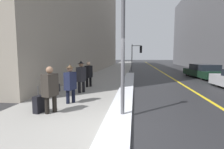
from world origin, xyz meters
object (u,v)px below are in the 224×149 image
pedestrian_with_shoulder_bag (50,88)px  pedestrian_trailing (70,82)px  rolling_suitcase (39,104)px  traffic_light_near (138,52)px  pedestrian_in_glasses (81,75)px  pedestrian_nearside (89,73)px  lamp_post (123,38)px  parked_car_dark_green (204,71)px

pedestrian_with_shoulder_bag → pedestrian_trailing: size_ratio=0.99×
pedestrian_with_shoulder_bag → rolling_suitcase: (-0.43, -0.05, -0.59)m
traffic_light_near → pedestrian_trailing: traffic_light_near is taller
pedestrian_in_glasses → rolling_suitcase: 3.52m
pedestrian_with_shoulder_bag → rolling_suitcase: pedestrian_with_shoulder_bag is taller
pedestrian_trailing → rolling_suitcase: pedestrian_trailing is taller
traffic_light_near → pedestrian_nearside: size_ratio=2.11×
pedestrian_with_shoulder_bag → pedestrian_trailing: pedestrian_trailing is taller
lamp_post → pedestrian_with_shoulder_bag: (-2.48, 0.13, -1.62)m
pedestrian_with_shoulder_bag → rolling_suitcase: bearing=-70.3°
pedestrian_in_glasses → parked_car_dark_green: 11.77m
pedestrian_in_glasses → lamp_post: bearing=48.4°
traffic_light_near → parked_car_dark_green: 8.39m
parked_car_dark_green → traffic_light_near: bearing=39.5°
lamp_post → pedestrian_with_shoulder_bag: lamp_post is taller
pedestrian_nearside → rolling_suitcase: (-0.38, -5.22, -0.58)m
lamp_post → parked_car_dark_green: bearing=59.7°
lamp_post → pedestrian_in_glasses: 4.56m
rolling_suitcase → lamp_post: bearing=101.9°
lamp_post → pedestrian_with_shoulder_bag: size_ratio=2.54×
pedestrian_with_shoulder_bag → pedestrian_in_glasses: pedestrian_in_glasses is taller
pedestrian_trailing → pedestrian_in_glasses: 2.10m
traffic_light_near → pedestrian_nearside: (-3.22, -11.58, -1.55)m
pedestrian_with_shoulder_bag → pedestrian_trailing: 1.31m
pedestrian_nearside → parked_car_dark_green: (9.03, 5.83, -0.31)m
pedestrian_in_glasses → rolling_suitcase: bearing=5.9°
pedestrian_with_shoulder_bag → pedestrian_nearside: (-0.05, 5.17, -0.01)m
traffic_light_near → parked_car_dark_green: bearing=-43.1°
parked_car_dark_green → pedestrian_in_glasses: bearing=124.6°
traffic_light_near → pedestrian_trailing: bearing=-99.3°
traffic_light_near → rolling_suitcase: traffic_light_near is taller
traffic_light_near → pedestrian_with_shoulder_bag: size_ratio=2.09×
traffic_light_near → pedestrian_trailing: (-2.95, -15.47, -1.54)m
pedestrian_trailing → parked_car_dark_green: bearing=151.4°
pedestrian_in_glasses → traffic_light_near: bearing=-179.7°
lamp_post → rolling_suitcase: size_ratio=4.33×
pedestrian_trailing → rolling_suitcase: size_ratio=1.72×
pedestrian_in_glasses → pedestrian_nearside: bearing=-164.1°
traffic_light_near → pedestrian_trailing: 15.82m
pedestrian_with_shoulder_bag → parked_car_dark_green: pedestrian_with_shoulder_bag is taller
pedestrian_with_shoulder_bag → traffic_light_near: bearing=-177.2°
lamp_post → pedestrian_in_glasses: size_ratio=2.40×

